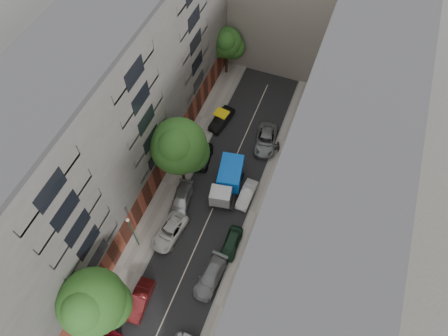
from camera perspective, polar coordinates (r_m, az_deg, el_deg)
The scene contains 21 objects.
ground at distance 46.22m, azimuth -1.08°, elevation -4.62°, with size 120.00×120.00×0.00m, color #4C4C49.
road_surface at distance 46.22m, azimuth -1.08°, elevation -4.61°, with size 8.00×44.00×0.02m, color black.
sidewalk_left at distance 47.50m, azimuth -7.27°, elevation -2.47°, with size 3.00×44.00×0.15m, color gray.
sidewalk_right at distance 45.45m, azimuth 5.44°, elevation -6.72°, with size 3.00×44.00×0.15m, color gray.
building_left at distance 41.68m, azimuth -15.63°, elevation 6.93°, with size 8.00×44.00×20.00m, color #524F4C.
building_right at distance 36.82m, azimuth 14.83°, elevation -2.35°, with size 8.00×44.00×20.00m, color #B2A78A.
tarp_truck at distance 45.71m, azimuth 0.54°, elevation -1.78°, with size 3.47×6.57×2.87m.
car_left_1 at distance 42.05m, azimuth -11.90°, elevation -17.96°, with size 1.52×4.36×1.44m, color #4F0F10.
car_left_2 at distance 44.08m, azimuth -7.80°, elevation -9.04°, with size 2.31×5.00×1.39m, color silver.
car_left_3 at distance 45.69m, azimuth -6.11°, elevation -4.56°, with size 1.97×4.84×1.40m, color #B2B1B6.
car_left_4 at distance 48.67m, azimuth -2.87°, elevation 1.62°, with size 1.61×4.01×1.37m, color black.
car_left_5 at distance 52.18m, azimuth -0.35°, elevation 6.99°, with size 1.56×4.47×1.47m, color black.
car_right_1 at distance 41.90m, azimuth -1.95°, elevation -15.27°, with size 2.05×5.03×1.46m, color slate.
car_right_2 at distance 43.20m, azimuth 1.08°, elevation -10.66°, with size 1.63×4.05×1.38m, color black.
car_right_3 at distance 45.90m, azimuth 3.27°, elevation -3.79°, with size 1.40×4.02×1.32m, color silver.
car_right_4 at distance 50.32m, azimuth 5.99°, elevation 4.00°, with size 2.48×5.37×1.49m, color slate.
tree_near at distance 36.85m, azimuth -18.20°, elevation -17.98°, with size 5.96×5.78×9.56m.
tree_mid at distance 42.23m, azimuth -6.43°, elevation 2.83°, with size 6.27×6.14×9.89m.
tree_far at distance 55.64m, azimuth 0.41°, elevation 17.27°, with size 4.62×4.24×7.49m.
lamp_post at distance 41.20m, azimuth -13.01°, elevation -8.59°, with size 0.36×0.36×6.21m.
pedestrian at distance 49.38m, azimuth 7.63°, elevation 3.02°, with size 0.70×0.46×1.93m, color black.
Camera 1 is at (8.69, -20.40, 40.56)m, focal length 32.00 mm.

